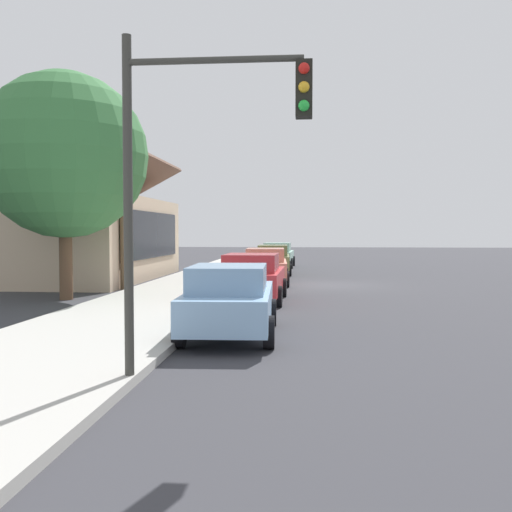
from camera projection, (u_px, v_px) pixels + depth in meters
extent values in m
plane|color=#38383D|center=(328.00, 285.00, 24.85)|extent=(120.00, 120.00, 0.00)
cube|color=#B2AFA8|center=(200.00, 282.00, 25.33)|extent=(60.00, 4.20, 0.16)
cube|color=#8CB7E0|center=(230.00, 305.00, 12.79)|extent=(4.59, 1.96, 0.70)
cube|color=#779CBE|center=(228.00, 279.00, 12.31)|extent=(2.23, 1.65, 0.56)
cylinder|color=black|center=(200.00, 312.00, 14.24)|extent=(0.67, 0.25, 0.66)
cylinder|color=black|center=(272.00, 312.00, 14.16)|extent=(0.67, 0.25, 0.66)
cylinder|color=black|center=(179.00, 331.00, 11.45)|extent=(0.67, 0.25, 0.66)
cylinder|color=black|center=(269.00, 332.00, 11.36)|extent=(0.67, 0.25, 0.66)
cube|color=red|center=(253.00, 281.00, 19.10)|extent=(4.56, 1.93, 0.70)
cube|color=#A9272B|center=(251.00, 263.00, 18.62)|extent=(2.20, 1.67, 0.56)
cylinder|color=black|center=(231.00, 287.00, 20.60)|extent=(0.66, 0.23, 0.66)
cylinder|color=black|center=(283.00, 288.00, 20.42)|extent=(0.66, 0.23, 0.66)
cylinder|color=black|center=(218.00, 296.00, 17.81)|extent=(0.66, 0.23, 0.66)
cylinder|color=black|center=(278.00, 296.00, 17.62)|extent=(0.66, 0.23, 0.66)
cube|color=#EA8C75|center=(266.00, 269.00, 25.30)|extent=(4.63, 2.04, 0.70)
cube|color=tan|center=(265.00, 255.00, 24.81)|extent=(2.26, 1.70, 0.56)
cylinder|color=black|center=(247.00, 274.00, 26.75)|extent=(0.67, 0.25, 0.66)
cylinder|color=black|center=(286.00, 274.00, 26.68)|extent=(0.67, 0.25, 0.66)
cylinder|color=black|center=(243.00, 279.00, 23.94)|extent=(0.67, 0.25, 0.66)
cylinder|color=black|center=(287.00, 279.00, 23.87)|extent=(0.67, 0.25, 0.66)
cube|color=olive|center=(273.00, 262.00, 31.20)|extent=(4.72, 1.93, 0.70)
cube|color=#61683C|center=(273.00, 250.00, 30.70)|extent=(2.29, 1.62, 0.56)
cylinder|color=black|center=(258.00, 266.00, 32.69)|extent=(0.67, 0.25, 0.66)
cylinder|color=black|center=(289.00, 267.00, 32.61)|extent=(0.67, 0.25, 0.66)
cylinder|color=black|center=(256.00, 270.00, 29.81)|extent=(0.67, 0.25, 0.66)
cylinder|color=black|center=(289.00, 270.00, 29.73)|extent=(0.67, 0.25, 0.66)
cube|color=#9ED1BC|center=(278.00, 257.00, 37.40)|extent=(4.88, 1.94, 0.70)
cube|color=#86B1A0|center=(278.00, 247.00, 36.90)|extent=(2.36, 1.66, 0.56)
cylinder|color=black|center=(266.00, 261.00, 39.01)|extent=(0.67, 0.24, 0.66)
cylinder|color=black|center=(293.00, 261.00, 38.81)|extent=(0.67, 0.24, 0.66)
cylinder|color=black|center=(262.00, 263.00, 36.03)|extent=(0.67, 0.24, 0.66)
cylinder|color=black|center=(291.00, 263.00, 35.83)|extent=(0.67, 0.24, 0.66)
cube|color=#CCB293|center=(77.00, 239.00, 27.90)|extent=(11.79, 7.30, 3.91)
cube|color=black|center=(152.00, 235.00, 27.57)|extent=(9.43, 0.08, 2.19)
cube|color=brown|center=(114.00, 178.00, 27.62)|extent=(12.39, 3.94, 2.20)
cube|color=brown|center=(40.00, 179.00, 27.94)|extent=(12.39, 3.94, 2.20)
cylinder|color=brown|center=(66.00, 251.00, 19.53)|extent=(0.44, 0.44, 3.34)
sphere|color=#38753D|center=(64.00, 155.00, 19.39)|extent=(5.57, 5.57, 5.57)
cylinder|color=#383833|center=(128.00, 212.00, 8.57)|extent=(0.14, 0.14, 5.20)
cylinder|color=#383833|center=(214.00, 60.00, 8.36)|extent=(0.10, 2.60, 0.10)
cube|color=black|center=(304.00, 90.00, 8.27)|extent=(0.28, 0.24, 0.80)
sphere|color=red|center=(304.00, 68.00, 8.11)|extent=(0.16, 0.16, 0.16)
sphere|color=yellow|center=(304.00, 87.00, 8.12)|extent=(0.16, 0.16, 0.16)
sphere|color=green|center=(304.00, 106.00, 8.13)|extent=(0.16, 0.16, 0.16)
cylinder|color=brown|center=(123.00, 195.00, 22.77)|extent=(0.24, 0.24, 7.50)
cube|color=brown|center=(122.00, 115.00, 22.64)|extent=(1.80, 0.12, 0.12)
cylinder|color=red|center=(231.00, 275.00, 25.09)|extent=(0.22, 0.22, 0.55)
sphere|color=red|center=(231.00, 267.00, 25.07)|extent=(0.18, 0.18, 0.18)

